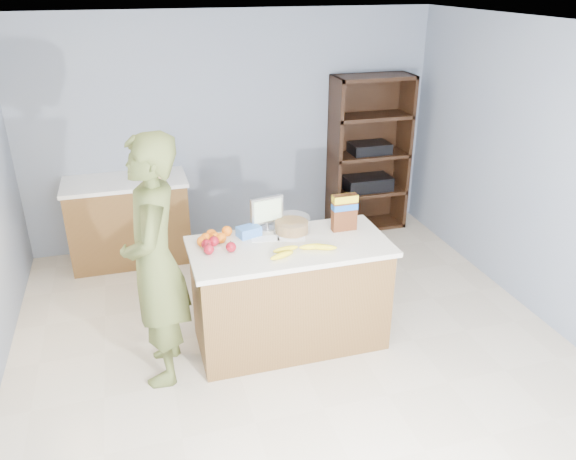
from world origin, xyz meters
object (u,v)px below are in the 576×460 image
object	(u,v)px
person	(155,263)
cereal_box	(345,210)
tv	(267,211)
counter_peninsula	(290,298)
shelving_unit	(367,156)

from	to	relation	value
person	cereal_box	world-z (taller)	person
person	tv	world-z (taller)	person
counter_peninsula	person	bearing A→B (deg)	-174.06
shelving_unit	person	xyz separation A→B (m)	(-2.58, -2.16, 0.08)
person	cereal_box	distance (m)	1.56
shelving_unit	person	bearing A→B (deg)	-140.13
tv	cereal_box	size ratio (longest dim) A/B	0.92
shelving_unit	tv	xyz separation A→B (m)	(-1.65, -1.73, 0.19)
person	cereal_box	size ratio (longest dim) A/B	6.20
counter_peninsula	person	distance (m)	1.16
counter_peninsula	cereal_box	bearing A→B (deg)	15.07
person	cereal_box	bearing A→B (deg)	106.16
counter_peninsula	shelving_unit	size ratio (longest dim) A/B	0.87
counter_peninsula	shelving_unit	world-z (taller)	shelving_unit
shelving_unit	cereal_box	size ratio (longest dim) A/B	5.90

